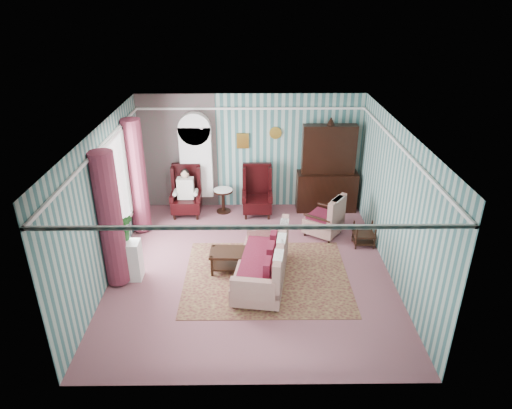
{
  "coord_description": "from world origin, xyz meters",
  "views": [
    {
      "loc": [
        0.02,
        -7.79,
        5.16
      ],
      "look_at": [
        0.1,
        0.6,
        1.15
      ],
      "focal_mm": 32.0,
      "sensor_mm": 36.0,
      "label": 1
    }
  ],
  "objects_px": {
    "bookcase": "(197,167)",
    "floral_armchair": "(324,214)",
    "plant_stand": "(127,260)",
    "wingback_left": "(186,192)",
    "seated_woman": "(186,193)",
    "dresser_hutch": "(328,166)",
    "wingback_right": "(257,191)",
    "coffee_table": "(233,261)",
    "round_side_table": "(223,201)",
    "nest_table": "(364,234)",
    "sofa": "(261,257)"
  },
  "relations": [
    {
      "from": "coffee_table",
      "to": "wingback_right",
      "type": "bearing_deg",
      "value": 78.36
    },
    {
      "from": "nest_table",
      "to": "plant_stand",
      "type": "xyz_separation_m",
      "value": [
        -4.87,
        -1.2,
        0.13
      ]
    },
    {
      "from": "seated_woman",
      "to": "sofa",
      "type": "distance_m",
      "value": 3.41
    },
    {
      "from": "seated_woman",
      "to": "plant_stand",
      "type": "xyz_separation_m",
      "value": [
        -0.8,
        -2.75,
        -0.19
      ]
    },
    {
      "from": "seated_woman",
      "to": "sofa",
      "type": "bearing_deg",
      "value": -58.28
    },
    {
      "from": "wingback_right",
      "to": "seated_woman",
      "type": "bearing_deg",
      "value": 180.0
    },
    {
      "from": "bookcase",
      "to": "floral_armchair",
      "type": "relative_size",
      "value": 2.14
    },
    {
      "from": "wingback_left",
      "to": "round_side_table",
      "type": "height_order",
      "value": "wingback_left"
    },
    {
      "from": "dresser_hutch",
      "to": "round_side_table",
      "type": "distance_m",
      "value": 2.75
    },
    {
      "from": "bookcase",
      "to": "plant_stand",
      "type": "relative_size",
      "value": 2.8
    },
    {
      "from": "sofa",
      "to": "floral_armchair",
      "type": "relative_size",
      "value": 1.92
    },
    {
      "from": "round_side_table",
      "to": "dresser_hutch",
      "type": "bearing_deg",
      "value": 2.64
    },
    {
      "from": "round_side_table",
      "to": "floral_armchair",
      "type": "xyz_separation_m",
      "value": [
        2.35,
        -1.18,
        0.22
      ]
    },
    {
      "from": "bookcase",
      "to": "seated_woman",
      "type": "xyz_separation_m",
      "value": [
        -0.25,
        -0.39,
        -0.53
      ]
    },
    {
      "from": "round_side_table",
      "to": "floral_armchair",
      "type": "height_order",
      "value": "floral_armchair"
    },
    {
      "from": "dresser_hutch",
      "to": "wingback_left",
      "type": "xyz_separation_m",
      "value": [
        -3.5,
        -0.27,
        -0.55
      ]
    },
    {
      "from": "wingback_right",
      "to": "plant_stand",
      "type": "relative_size",
      "value": 1.56
    },
    {
      "from": "bookcase",
      "to": "sofa",
      "type": "relative_size",
      "value": 1.11
    },
    {
      "from": "dresser_hutch",
      "to": "nest_table",
      "type": "relative_size",
      "value": 4.37
    },
    {
      "from": "bookcase",
      "to": "wingback_left",
      "type": "distance_m",
      "value": 0.68
    },
    {
      "from": "round_side_table",
      "to": "floral_armchair",
      "type": "distance_m",
      "value": 2.64
    },
    {
      "from": "nest_table",
      "to": "coffee_table",
      "type": "xyz_separation_m",
      "value": [
        -2.84,
        -0.97,
        -0.05
      ]
    },
    {
      "from": "dresser_hutch",
      "to": "wingback_left",
      "type": "distance_m",
      "value": 3.55
    },
    {
      "from": "wingback_left",
      "to": "seated_woman",
      "type": "distance_m",
      "value": 0.04
    },
    {
      "from": "nest_table",
      "to": "floral_armchair",
      "type": "bearing_deg",
      "value": 147.64
    },
    {
      "from": "wingback_right",
      "to": "coffee_table",
      "type": "relative_size",
      "value": 1.4
    },
    {
      "from": "nest_table",
      "to": "sofa",
      "type": "height_order",
      "value": "sofa"
    },
    {
      "from": "wingback_left",
      "to": "nest_table",
      "type": "bearing_deg",
      "value": -20.85
    },
    {
      "from": "wingback_left",
      "to": "round_side_table",
      "type": "bearing_deg",
      "value": 9.46
    },
    {
      "from": "sofa",
      "to": "plant_stand",
      "type": "bearing_deg",
      "value": 95.39
    },
    {
      "from": "wingback_right",
      "to": "sofa",
      "type": "distance_m",
      "value": 2.9
    },
    {
      "from": "dresser_hutch",
      "to": "sofa",
      "type": "height_order",
      "value": "dresser_hutch"
    },
    {
      "from": "wingback_right",
      "to": "floral_armchair",
      "type": "distance_m",
      "value": 1.83
    },
    {
      "from": "round_side_table",
      "to": "nest_table",
      "type": "height_order",
      "value": "round_side_table"
    },
    {
      "from": "plant_stand",
      "to": "seated_woman",
      "type": "bearing_deg",
      "value": 73.78
    },
    {
      "from": "dresser_hutch",
      "to": "seated_woman",
      "type": "xyz_separation_m",
      "value": [
        -3.5,
        -0.27,
        -0.59
      ]
    },
    {
      "from": "plant_stand",
      "to": "sofa",
      "type": "distance_m",
      "value": 2.6
    },
    {
      "from": "coffee_table",
      "to": "nest_table",
      "type": "bearing_deg",
      "value": 18.82
    },
    {
      "from": "dresser_hutch",
      "to": "sofa",
      "type": "relative_size",
      "value": 1.17
    },
    {
      "from": "bookcase",
      "to": "round_side_table",
      "type": "relative_size",
      "value": 3.73
    },
    {
      "from": "seated_woman",
      "to": "plant_stand",
      "type": "distance_m",
      "value": 2.87
    },
    {
      "from": "sofa",
      "to": "seated_woman",
      "type": "bearing_deg",
      "value": 40.36
    },
    {
      "from": "sofa",
      "to": "coffee_table",
      "type": "height_order",
      "value": "sofa"
    },
    {
      "from": "bookcase",
      "to": "wingback_right",
      "type": "height_order",
      "value": "bookcase"
    },
    {
      "from": "wingback_right",
      "to": "round_side_table",
      "type": "bearing_deg",
      "value": 169.99
    },
    {
      "from": "floral_armchair",
      "to": "sofa",
      "type": "bearing_deg",
      "value": 176.68
    },
    {
      "from": "bookcase",
      "to": "seated_woman",
      "type": "distance_m",
      "value": 0.7
    },
    {
      "from": "bookcase",
      "to": "nest_table",
      "type": "xyz_separation_m",
      "value": [
        3.82,
        -1.94,
        -0.85
      ]
    },
    {
      "from": "bookcase",
      "to": "nest_table",
      "type": "distance_m",
      "value": 4.37
    },
    {
      "from": "floral_armchair",
      "to": "bookcase",
      "type": "bearing_deg",
      "value": 99.45
    }
  ]
}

